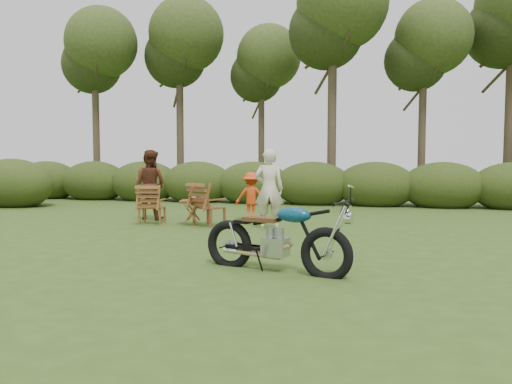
% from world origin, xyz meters
% --- Properties ---
extents(ground, '(80.00, 80.00, 0.00)m').
position_xyz_m(ground, '(0.00, 0.00, 0.00)').
color(ground, '#304818').
rests_on(ground, ground).
extents(tree_line, '(22.52, 11.62, 8.14)m').
position_xyz_m(tree_line, '(0.50, 9.74, 3.81)').
color(tree_line, '#392B1F').
rests_on(tree_line, ground).
extents(motorcycle, '(2.16, 1.26, 1.16)m').
position_xyz_m(motorcycle, '(0.82, -0.68, 0.00)').
color(motorcycle, '#0B6994').
rests_on(motorcycle, ground).
extents(lawn_chair_right, '(0.88, 0.88, 0.96)m').
position_xyz_m(lawn_chair_right, '(-1.55, 3.33, 0.00)').
color(lawn_chair_right, brown).
rests_on(lawn_chair_right, ground).
extents(lawn_chair_left, '(0.70, 0.70, 0.89)m').
position_xyz_m(lawn_chair_left, '(-2.94, 3.32, 0.00)').
color(lawn_chair_left, brown).
rests_on(lawn_chair_left, ground).
extents(side_table, '(0.62, 0.55, 0.56)m').
position_xyz_m(side_table, '(-1.96, 3.35, 0.28)').
color(side_table, brown).
rests_on(side_table, ground).
extents(cup, '(0.13, 0.13, 0.09)m').
position_xyz_m(cup, '(-1.93, 3.35, 0.61)').
color(cup, beige).
rests_on(cup, side_table).
extents(adult_a, '(0.69, 0.51, 1.70)m').
position_xyz_m(adult_a, '(-0.15, 3.20, 0.00)').
color(adult_a, beige).
rests_on(adult_a, ground).
extents(adult_b, '(0.89, 0.73, 1.71)m').
position_xyz_m(adult_b, '(-3.33, 4.03, 0.00)').
color(adult_b, '#4E2616').
rests_on(adult_b, ground).
extents(child, '(0.83, 0.58, 1.16)m').
position_xyz_m(child, '(-0.86, 4.41, 0.00)').
color(child, '#DD4214').
rests_on(child, ground).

